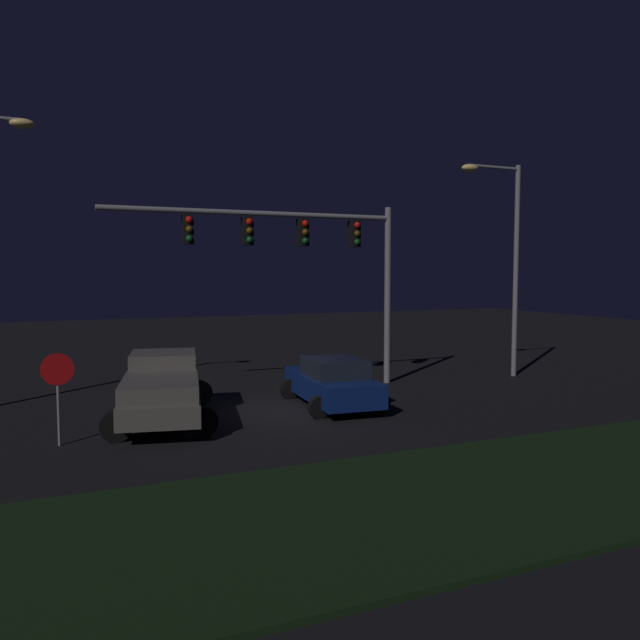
% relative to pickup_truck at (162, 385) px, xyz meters
% --- Properties ---
extents(ground_plane, '(80.00, 80.00, 0.00)m').
position_rel_pickup_truck_xyz_m(ground_plane, '(3.61, -0.16, -1.00)').
color(ground_plane, black).
extents(grass_median, '(22.17, 5.57, 0.10)m').
position_rel_pickup_truck_xyz_m(grass_median, '(3.61, -8.44, -0.95)').
color(grass_median, black).
rests_on(grass_median, ground_plane).
extents(pickup_truck, '(3.64, 5.70, 1.80)m').
position_rel_pickup_truck_xyz_m(pickup_truck, '(0.00, 0.00, 0.00)').
color(pickup_truck, '#514C47').
rests_on(pickup_truck, ground_plane).
extents(car_sedan, '(2.73, 4.54, 1.51)m').
position_rel_pickup_truck_xyz_m(car_sedan, '(5.15, -0.19, -0.26)').
color(car_sedan, navy).
rests_on(car_sedan, ground_plane).
extents(traffic_signal_gantry, '(10.32, 0.56, 6.50)m').
position_rel_pickup_truck_xyz_m(traffic_signal_gantry, '(5.41, 2.74, 4.03)').
color(traffic_signal_gantry, slate).
rests_on(traffic_signal_gantry, ground_plane).
extents(street_lamp_right, '(2.75, 0.44, 8.27)m').
position_rel_pickup_truck_xyz_m(street_lamp_right, '(13.62, 2.07, 4.21)').
color(street_lamp_right, slate).
rests_on(street_lamp_right, ground_plane).
extents(stop_sign, '(0.76, 0.08, 2.23)m').
position_rel_pickup_truck_xyz_m(stop_sign, '(-2.74, -1.65, 0.56)').
color(stop_sign, slate).
rests_on(stop_sign, ground_plane).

